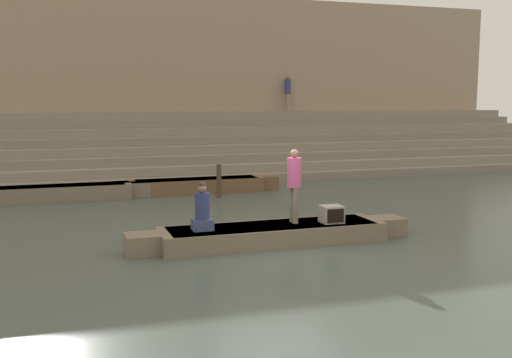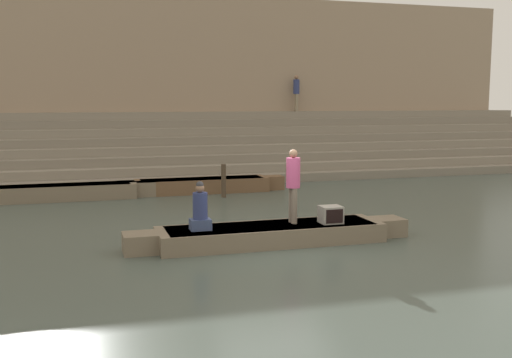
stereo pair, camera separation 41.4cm
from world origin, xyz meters
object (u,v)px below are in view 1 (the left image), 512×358
Objects in this scene: tv_set at (332,214)px; moored_boat_distant at (197,185)px; rowboat_main at (273,234)px; moored_boat_shore at (56,193)px; person_standing at (294,180)px; person_rowing at (202,210)px; mooring_post at (219,181)px; person_on_steps at (288,90)px.

tv_set reaches higher than moored_boat_distant.
rowboat_main is 1.10× the size of moored_boat_shore.
person_standing reaches higher than person_rowing.
moored_boat_distant is 5.34× the size of mooring_post.
person_rowing reaches higher than rowboat_main.
person_rowing reaches higher than moored_boat_shore.
person_on_steps reaches higher than moored_boat_distant.
rowboat_main is at bearing -91.13° from moored_boat_distant.
person_standing is 1.00× the size of person_on_steps.
person_rowing is (-2.18, -0.12, -0.55)m from person_standing.
rowboat_main is 6.16× the size of person_rowing.
person_on_steps is at bearing 34.61° from moored_boat_shore.
tv_set is (1.38, -0.16, 0.39)m from rowboat_main.
rowboat_main is 7.87m from moored_boat_distant.
moored_boat_distant is at bearing 4.96° from moored_boat_shore.
person_standing is 15.48m from person_on_steps.
person_standing is 0.28× the size of moored_boat_shore.
moored_boat_shore is at bearing 119.39° from tv_set.
person_on_steps reaches higher than person_rowing.
moored_boat_shore is (-6.04, 7.80, -0.36)m from tv_set.
moored_boat_shore is at bearing 125.29° from person_rowing.
person_standing reaches higher than moored_boat_shore.
person_rowing reaches higher than mooring_post.
person_standing reaches higher than mooring_post.
mooring_post is (-0.89, 6.79, -0.06)m from tv_set.
person_on_steps is (5.93, 6.55, 3.42)m from moored_boat_distant.
rowboat_main is 8.94m from moored_boat_shore.
moored_boat_shore is 3.52× the size of person_on_steps.
person_on_steps reaches higher than tv_set.
mooring_post reaches higher than rowboat_main.
person_on_steps is at bearing 68.90° from rowboat_main.
moored_boat_distant is 1.37m from mooring_post.
tv_set is (0.83, -0.26, -0.79)m from person_standing.
person_rowing is 2.19× the size of tv_set.
rowboat_main is 1.11× the size of moored_boat_distant.
person_standing is at bearing -53.31° from moored_boat_shore.
mooring_post reaches higher than moored_boat_shore.
person_standing is at bearing 153.93° from tv_set.
tv_set is at bearing -81.36° from moored_boat_distant.
mooring_post is at bearing 26.80° from person_on_steps.
person_rowing is 16.56m from person_on_steps.
person_on_steps reaches higher than person_standing.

